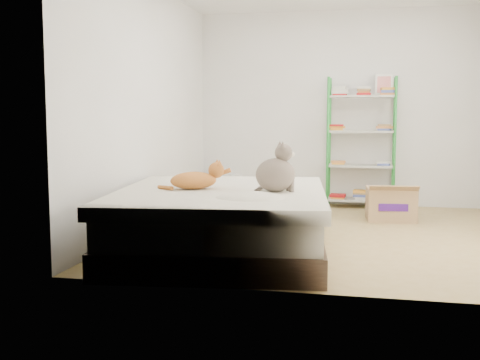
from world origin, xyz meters
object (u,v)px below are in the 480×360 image
(shelf_unit, at_px, (361,145))
(grey_cat, at_px, (275,168))
(orange_cat, at_px, (193,178))
(white_bin, at_px, (226,188))
(cardboard_box, at_px, (391,204))
(bed, at_px, (222,221))

(shelf_unit, bearing_deg, grey_cat, -102.49)
(orange_cat, relative_size, white_bin, 1.15)
(grey_cat, xyz_separation_m, shelf_unit, (0.66, 2.99, 0.05))
(grey_cat, height_order, cardboard_box, grey_cat)
(shelf_unit, height_order, cardboard_box, shelf_unit)
(bed, distance_m, cardboard_box, 2.52)
(shelf_unit, bearing_deg, white_bin, -179.02)
(bed, height_order, white_bin, bed)
(orange_cat, bearing_deg, bed, -16.80)
(orange_cat, relative_size, shelf_unit, 0.28)
(cardboard_box, bearing_deg, grey_cat, -121.80)
(orange_cat, distance_m, grey_cat, 0.74)
(white_bin, bearing_deg, cardboard_box, -22.14)
(bed, xyz_separation_m, orange_cat, (-0.24, -0.05, 0.38))
(orange_cat, height_order, shelf_unit, shelf_unit)
(grey_cat, distance_m, shelf_unit, 3.07)
(cardboard_box, bearing_deg, bed, -132.40)
(grey_cat, relative_size, shelf_unit, 0.24)
(bed, height_order, cardboard_box, bed)
(orange_cat, xyz_separation_m, grey_cat, (0.73, -0.01, 0.11))
(orange_cat, bearing_deg, shelf_unit, 36.89)
(cardboard_box, bearing_deg, shelf_unit, 106.00)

